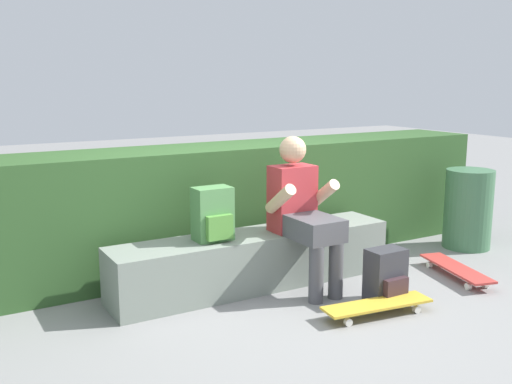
# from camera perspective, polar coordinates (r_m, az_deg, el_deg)

# --- Properties ---
(ground_plane) EXTENTS (24.00, 24.00, 0.00)m
(ground_plane) POSITION_cam_1_polar(r_m,az_deg,el_deg) (4.38, 2.67, -10.71)
(ground_plane) COLOR gray
(bench_main) EXTENTS (2.32, 0.45, 0.43)m
(bench_main) POSITION_cam_1_polar(r_m,az_deg,el_deg) (4.65, -0.15, -6.60)
(bench_main) COLOR gray
(bench_main) RESTS_ON ground
(person_skater) EXTENTS (0.49, 0.62, 1.18)m
(person_skater) POSITION_cam_1_polar(r_m,az_deg,el_deg) (4.53, 4.53, -1.65)
(person_skater) COLOR #B73338
(person_skater) RESTS_ON ground
(skateboard_near_person) EXTENTS (0.82, 0.30, 0.09)m
(skateboard_near_person) POSITION_cam_1_polar(r_m,az_deg,el_deg) (4.22, 11.67, -10.69)
(skateboard_near_person) COLOR gold
(skateboard_near_person) RESTS_ON ground
(skateboard_beside_bench) EXTENTS (0.40, 0.82, 0.09)m
(skateboard_beside_bench) POSITION_cam_1_polar(r_m,az_deg,el_deg) (5.16, 18.83, -7.05)
(skateboard_beside_bench) COLOR #BC3833
(skateboard_beside_bench) RESTS_ON ground
(backpack_on_bench) EXTENTS (0.28, 0.23, 0.40)m
(backpack_on_bench) POSITION_cam_1_polar(r_m,az_deg,el_deg) (4.37, -4.18, -2.22)
(backpack_on_bench) COLOR #51894C
(backpack_on_bench) RESTS_ON bench_main
(backpack_on_ground) EXTENTS (0.28, 0.23, 0.40)m
(backpack_on_ground) POSITION_cam_1_polar(r_m,az_deg,el_deg) (4.44, 12.50, -8.01)
(backpack_on_ground) COLOR #333338
(backpack_on_ground) RESTS_ON ground
(hedge_row) EXTENTS (5.19, 0.70, 1.04)m
(hedge_row) POSITION_cam_1_polar(r_m,az_deg,el_deg) (5.27, -2.13, -1.05)
(hedge_row) COLOR #2D5125
(hedge_row) RESTS_ON ground
(trash_bin) EXTENTS (0.45, 0.45, 0.76)m
(trash_bin) POSITION_cam_1_polar(r_m,az_deg,el_deg) (6.02, 19.88, -1.55)
(trash_bin) COLOR #3D6B47
(trash_bin) RESTS_ON ground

